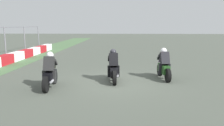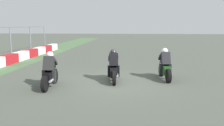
% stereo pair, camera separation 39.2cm
% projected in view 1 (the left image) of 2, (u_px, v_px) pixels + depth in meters
% --- Properties ---
extents(ground_plane, '(120.00, 120.00, 0.00)m').
position_uv_depth(ground_plane, '(115.00, 82.00, 10.66)').
color(ground_plane, '#4A5046').
extents(rider_lane_a, '(2.04, 0.57, 1.51)m').
position_uv_depth(rider_lane_a, '(164.00, 66.00, 11.18)').
color(rider_lane_a, black).
rests_on(rider_lane_a, ground_plane).
extents(rider_lane_b, '(2.04, 0.57, 1.51)m').
position_uv_depth(rider_lane_b, '(113.00, 68.00, 10.69)').
color(rider_lane_b, black).
rests_on(rider_lane_b, ground_plane).
extents(rider_lane_c, '(2.04, 0.55, 1.51)m').
position_uv_depth(rider_lane_c, '(50.00, 73.00, 9.57)').
color(rider_lane_c, black).
rests_on(rider_lane_c, ground_plane).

